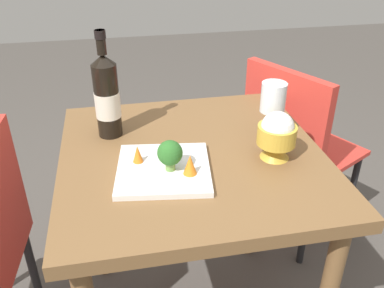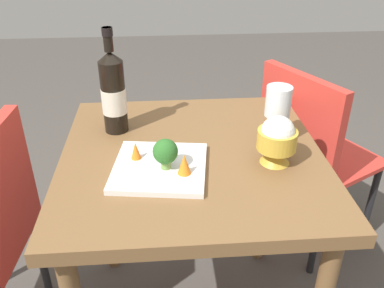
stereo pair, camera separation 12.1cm
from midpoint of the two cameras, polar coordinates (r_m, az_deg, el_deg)
dining_table at (r=1.28m, az=-2.70°, el=-5.44°), size 0.76×0.76×0.76m
chair_near_window at (r=1.79m, az=11.77°, el=0.56°), size 0.54×0.54×0.85m
wine_bottle at (r=1.30m, az=-14.21°, el=6.30°), size 0.08×0.08×0.33m
wine_glass at (r=1.26m, az=8.38°, el=6.06°), size 0.08×0.08×0.18m
rice_bowl at (r=1.18m, az=8.68°, el=1.22°), size 0.11×0.11×0.14m
serving_plate at (r=1.14m, az=-6.94°, el=-3.55°), size 0.28×0.28×0.02m
broccoli_floret at (r=1.10m, az=-6.18°, el=-1.40°), size 0.07×0.07×0.09m
carrot_garnish_left at (r=1.16m, az=-10.42°, el=-1.42°), size 0.03×0.03×0.05m
carrot_garnish_right at (r=1.09m, az=-3.44°, el=-2.92°), size 0.04×0.04×0.06m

